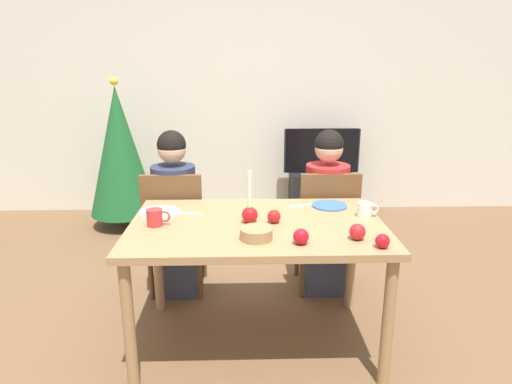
{
  "coord_description": "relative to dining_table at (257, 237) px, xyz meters",
  "views": [
    {
      "loc": [
        -0.07,
        -2.35,
        1.61
      ],
      "look_at": [
        0.0,
        0.2,
        0.87
      ],
      "focal_mm": 31.79,
      "sensor_mm": 36.0,
      "label": 1
    }
  ],
  "objects": [
    {
      "name": "ground_plane",
      "position": [
        0.0,
        0.0,
        -0.67
      ],
      "size": [
        7.68,
        7.68,
        0.0
      ],
      "primitive_type": "plane",
      "color": "brown"
    },
    {
      "name": "back_wall",
      "position": [
        0.0,
        2.6,
        0.63
      ],
      "size": [
        6.4,
        0.1,
        2.6
      ],
      "primitive_type": "cube",
      "color": "beige",
      "rests_on": "ground"
    },
    {
      "name": "dining_table",
      "position": [
        0.0,
        0.0,
        0.0
      ],
      "size": [
        1.4,
        0.9,
        0.75
      ],
      "color": "#99754C",
      "rests_on": "ground"
    },
    {
      "name": "chair_left",
      "position": [
        -0.55,
        0.61,
        -0.15
      ],
      "size": [
        0.4,
        0.4,
        0.9
      ],
      "color": "brown",
      "rests_on": "ground"
    },
    {
      "name": "chair_right",
      "position": [
        0.5,
        0.61,
        -0.15
      ],
      "size": [
        0.4,
        0.4,
        0.9
      ],
      "color": "brown",
      "rests_on": "ground"
    },
    {
      "name": "person_left_child",
      "position": [
        -0.55,
        0.64,
        -0.1
      ],
      "size": [
        0.3,
        0.3,
        1.17
      ],
      "color": "#33384C",
      "rests_on": "ground"
    },
    {
      "name": "person_right_child",
      "position": [
        0.5,
        0.64,
        -0.1
      ],
      "size": [
        0.3,
        0.3,
        1.17
      ],
      "color": "#33384C",
      "rests_on": "ground"
    },
    {
      "name": "tv_stand",
      "position": [
        0.75,
        2.3,
        -0.43
      ],
      "size": [
        0.64,
        0.4,
        0.48
      ],
      "primitive_type": "cube",
      "color": "black",
      "rests_on": "ground"
    },
    {
      "name": "tv",
      "position": [
        0.75,
        2.3,
        0.04
      ],
      "size": [
        0.79,
        0.05,
        0.46
      ],
      "color": "black",
      "rests_on": "tv_stand"
    },
    {
      "name": "christmas_tree",
      "position": [
        -1.28,
        2.03,
        0.1
      ],
      "size": [
        0.65,
        0.65,
        1.47
      ],
      "color": "brown",
      "rests_on": "ground"
    },
    {
      "name": "candle_centerpiece",
      "position": [
        -0.04,
        0.01,
        0.15
      ],
      "size": [
        0.09,
        0.09,
        0.29
      ],
      "color": "red",
      "rests_on": "dining_table"
    },
    {
      "name": "plate_left",
      "position": [
        -0.57,
        0.18,
        0.09
      ],
      "size": [
        0.24,
        0.24,
        0.01
      ],
      "primitive_type": "cylinder",
      "color": "white",
      "rests_on": "dining_table"
    },
    {
      "name": "plate_right",
      "position": [
        0.45,
        0.28,
        0.09
      ],
      "size": [
        0.21,
        0.21,
        0.01
      ],
      "primitive_type": "cylinder",
      "color": "teal",
      "rests_on": "dining_table"
    },
    {
      "name": "mug_left",
      "position": [
        -0.55,
        -0.03,
        0.13
      ],
      "size": [
        0.13,
        0.09,
        0.09
      ],
      "color": "#B72D2D",
      "rests_on": "dining_table"
    },
    {
      "name": "mug_right",
      "position": [
        0.62,
        0.08,
        0.13
      ],
      "size": [
        0.12,
        0.08,
        0.09
      ],
      "color": "silver",
      "rests_on": "dining_table"
    },
    {
      "name": "fork_left",
      "position": [
        -0.4,
        0.16,
        0.09
      ],
      "size": [
        0.18,
        0.05,
        0.01
      ],
      "primitive_type": "cube",
      "rotation": [
        0.0,
        0.0,
        -0.19
      ],
      "color": "silver",
      "rests_on": "dining_table"
    },
    {
      "name": "fork_right",
      "position": [
        0.28,
        0.29,
        0.09
      ],
      "size": [
        0.18,
        0.06,
        0.01
      ],
      "primitive_type": "cube",
      "rotation": [
        0.0,
        0.0,
        0.27
      ],
      "color": "silver",
      "rests_on": "dining_table"
    },
    {
      "name": "bowl_walnuts",
      "position": [
        -0.01,
        -0.24,
        0.11
      ],
      "size": [
        0.16,
        0.16,
        0.06
      ],
      "primitive_type": "cylinder",
      "color": "#99754C",
      "rests_on": "dining_table"
    },
    {
      "name": "apple_near_candle",
      "position": [
        0.09,
        -0.0,
        0.12
      ],
      "size": [
        0.07,
        0.07,
        0.07
      ],
      "primitive_type": "sphere",
      "color": "#AE1A18",
      "rests_on": "dining_table"
    },
    {
      "name": "apple_by_left_plate",
      "position": [
        0.49,
        -0.26,
        0.12
      ],
      "size": [
        0.08,
        0.08,
        0.08
      ],
      "primitive_type": "sphere",
      "color": "red",
      "rests_on": "dining_table"
    },
    {
      "name": "apple_by_right_mug",
      "position": [
        0.59,
        -0.37,
        0.12
      ],
      "size": [
        0.07,
        0.07,
        0.07
      ],
      "primitive_type": "sphere",
      "color": "#B6111B",
      "rests_on": "dining_table"
    },
    {
      "name": "apple_far_edge",
      "position": [
        0.2,
        -0.31,
        0.12
      ],
      "size": [
        0.08,
        0.08,
        0.08
      ],
      "primitive_type": "sphere",
      "color": "#AE1020",
      "rests_on": "dining_table"
    }
  ]
}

